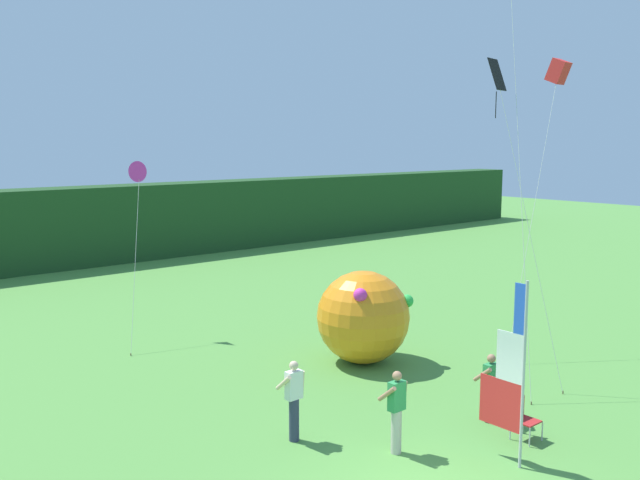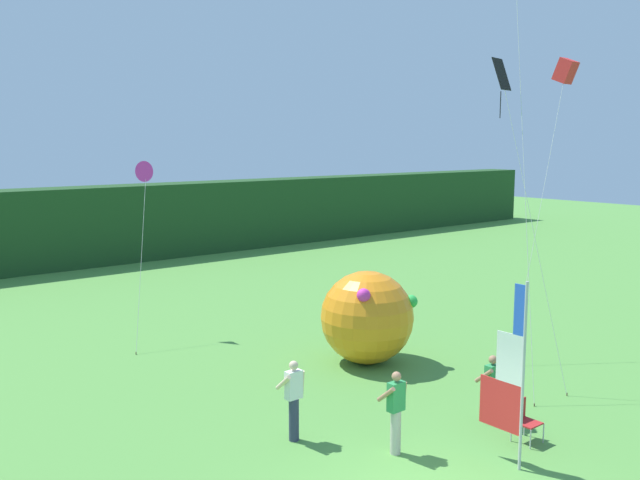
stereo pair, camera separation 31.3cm
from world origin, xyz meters
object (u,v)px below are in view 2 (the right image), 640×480
at_px(person_near_banner, 492,387).
at_px(inflatable_balloon, 367,317).
at_px(person_mid_field, 396,410).
at_px(kite_magenta_delta_3, 146,172).
at_px(banner_flag, 510,377).
at_px(person_far_left, 294,398).
at_px(folding_chair, 524,418).
at_px(kite_red_box_1, 565,72).
at_px(kite_black_diamond_4, 505,91).

distance_m(person_near_banner, inflatable_balloon, 5.12).
bearing_deg(person_mid_field, kite_magenta_delta_3, 88.40).
height_order(banner_flag, person_far_left, banner_flag).
distance_m(banner_flag, person_far_left, 4.54).
relative_size(person_near_banner, person_mid_field, 0.91).
relative_size(banner_flag, folding_chair, 4.25).
distance_m(person_far_left, kite_red_box_1, 13.95).
bearing_deg(kite_black_diamond_4, banner_flag, -140.82).
relative_size(person_mid_field, inflatable_balloon, 0.65).
bearing_deg(folding_chair, inflatable_balloon, 80.37).
bearing_deg(banner_flag, kite_black_diamond_4, 39.18).
distance_m(person_mid_field, person_far_left, 2.22).
bearing_deg(kite_magenta_delta_3, kite_black_diamond_4, -62.43).
height_order(folding_chair, kite_magenta_delta_3, kite_magenta_delta_3).
relative_size(banner_flag, person_far_left, 2.12).
xyz_separation_m(inflatable_balloon, kite_black_diamond_4, (2.09, -2.97, 6.36)).
distance_m(folding_chair, kite_black_diamond_4, 8.43).
distance_m(inflatable_balloon, kite_red_box_1, 10.07).
height_order(person_near_banner, kite_red_box_1, kite_red_box_1).
bearing_deg(person_near_banner, folding_chair, -102.12).
xyz_separation_m(kite_red_box_1, kite_magenta_delta_3, (-10.05, 9.17, -3.19)).
bearing_deg(kite_red_box_1, person_near_banner, -157.12).
relative_size(person_near_banner, kite_black_diamond_4, 0.19).
height_order(kite_red_box_1, kite_magenta_delta_3, kite_red_box_1).
height_order(person_far_left, folding_chair, person_far_left).
bearing_deg(kite_red_box_1, banner_flag, -152.62).
height_order(person_near_banner, kite_magenta_delta_3, kite_magenta_delta_3).
bearing_deg(kite_black_diamond_4, folding_chair, -135.41).
xyz_separation_m(person_mid_field, kite_red_box_1, (10.38, 2.90, 7.64)).
bearing_deg(banner_flag, person_far_left, 126.21).
relative_size(banner_flag, kite_red_box_1, 0.42).
bearing_deg(inflatable_balloon, banner_flag, -108.94).
bearing_deg(folding_chair, banner_flag, -159.55).
bearing_deg(inflatable_balloon, kite_magenta_delta_3, 114.13).
distance_m(person_near_banner, person_mid_field, 2.83).
bearing_deg(kite_magenta_delta_3, person_far_left, -98.77).
relative_size(banner_flag, person_mid_field, 2.14).
height_order(person_mid_field, kite_black_diamond_4, kite_black_diamond_4).
relative_size(inflatable_balloon, kite_black_diamond_4, 0.32).
xyz_separation_m(person_near_banner, kite_magenta_delta_3, (-2.48, 12.36, 4.54)).
bearing_deg(inflatable_balloon, person_mid_field, -127.39).
bearing_deg(person_near_banner, kite_magenta_delta_3, 101.33).
relative_size(banner_flag, kite_black_diamond_4, 0.44).
bearing_deg(inflatable_balloon, kite_black_diamond_4, -54.81).
bearing_deg(inflatable_balloon, folding_chair, -99.63).
xyz_separation_m(banner_flag, person_mid_field, (-1.39, 1.75, -0.87)).
bearing_deg(kite_red_box_1, folding_chair, -151.62).
relative_size(kite_red_box_1, kite_black_diamond_4, 1.05).
xyz_separation_m(banner_flag, kite_magenta_delta_3, (-1.06, 13.83, 3.59)).
bearing_deg(kite_black_diamond_4, person_far_left, 179.39).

